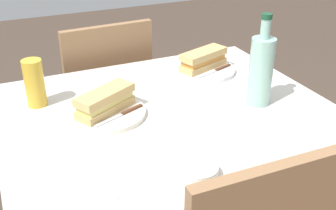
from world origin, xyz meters
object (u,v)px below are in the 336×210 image
water_bottle (261,70)px  dining_table (168,143)px  baguette_sandwich_near (105,101)px  baguette_sandwich_far (203,59)px  plate_near (106,113)px  knife_far (216,70)px  chair_near (105,99)px  knife_near (122,114)px  olive_bowl (199,171)px  beer_glass (35,83)px  plate_far (203,70)px

water_bottle → dining_table: bearing=-13.6°
baguette_sandwich_near → baguette_sandwich_far: size_ratio=1.00×
plate_near → baguette_sandwich_near: size_ratio=1.20×
plate_near → knife_far: bearing=-163.7°
chair_near → knife_near: 0.68m
knife_near → baguette_sandwich_far: baguette_sandwich_far is taller
baguette_sandwich_far → plate_near: bearing=22.9°
knife_near → olive_bowl: size_ratio=1.81×
chair_near → baguette_sandwich_near: 0.66m
beer_glass → olive_bowl: (-0.30, 0.54, -0.06)m
chair_near → beer_glass: bearing=52.0°
plate_near → baguette_sandwich_far: baguette_sandwich_far is taller
knife_near → baguette_sandwich_far: size_ratio=0.84×
dining_table → olive_bowl: size_ratio=10.79×
knife_far → beer_glass: beer_glass is taller
baguette_sandwich_near → plate_far: 0.47m
water_bottle → olive_bowl: (0.35, 0.27, -0.10)m
baguette_sandwich_far → beer_glass: size_ratio=1.33×
baguette_sandwich_near → baguette_sandwich_far: same height
chair_near → water_bottle: water_bottle is taller
dining_table → knife_near: knife_near is taller
baguette_sandwich_near → knife_far: baguette_sandwich_near is taller
dining_table → knife_far: size_ratio=5.86×
knife_far → water_bottle: (-0.01, 0.25, 0.10)m
dining_table → olive_bowl: bearing=78.4°
baguette_sandwich_near → beer_glass: 0.24m
water_bottle → knife_far: bearing=-87.9°
plate_near → knife_near: size_ratio=1.41×
plate_near → knife_far: 0.48m
baguette_sandwich_near → plate_far: bearing=-157.1°
baguette_sandwich_far → beer_glass: (0.61, 0.02, 0.03)m
plate_far → knife_far: bearing=121.1°
baguette_sandwich_far → olive_bowl: size_ratio=2.14×
plate_near → dining_table: bearing=165.1°
dining_table → baguette_sandwich_far: size_ratio=5.03×
plate_near → water_bottle: 0.50m
dining_table → beer_glass: size_ratio=6.69×
beer_glass → baguette_sandwich_far: bearing=-177.7°
dining_table → baguette_sandwich_near: 0.25m
baguette_sandwich_far → beer_glass: bearing=2.3°
chair_near → water_bottle: (-0.33, 0.69, 0.35)m
baguette_sandwich_near → water_bottle: size_ratio=0.69×
plate_far → beer_glass: 0.62m
knife_near → baguette_sandwich_far: (-0.39, -0.23, 0.03)m
plate_far → water_bottle: 0.32m
plate_near → knife_far: (-0.46, -0.13, 0.01)m
water_bottle → beer_glass: water_bottle is taller
baguette_sandwich_far → beer_glass: 0.61m
knife_near → water_bottle: water_bottle is taller
olive_bowl → beer_glass: bearing=-61.3°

